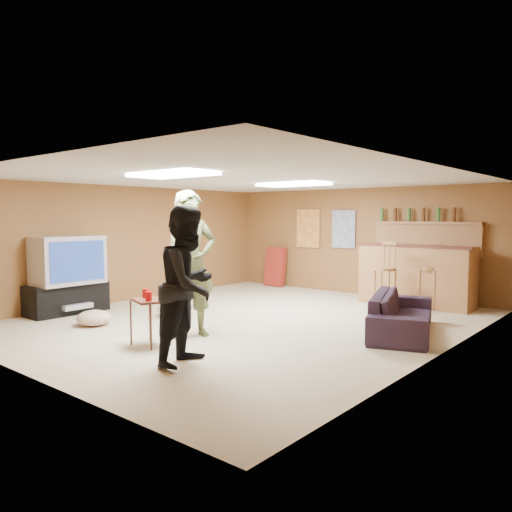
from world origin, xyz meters
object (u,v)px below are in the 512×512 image
Objects in this scene: bar_counter at (416,275)px; person_black at (189,285)px; sofa at (402,314)px; person_olive at (191,264)px; tv_body at (68,260)px; tray_table at (150,322)px.

person_black reaches higher than bar_counter.
person_olive is at bearing 113.28° from sofa.
tv_body is at bearing -133.00° from bar_counter.
tray_table is at bearing -106.82° from bar_counter.
person_olive is 1.13× the size of person_black.
bar_counter reaches higher than sofa.
sofa is 3.42m from tray_table.
tray_table is at bearing 62.42° from person_black.
bar_counter reaches higher than tray_table.
tv_body is 2.78m from tray_table.
sofa is (4.86, 2.21, -0.62)m from tv_body.
sofa is (0.71, -2.24, -0.27)m from bar_counter.
person_black is 3.15m from sofa.
person_black is 0.90× the size of sofa.
bar_counter is 2.37m from sofa.
person_black is at bearing -9.82° from tv_body.
person_olive reaches higher than tv_body.
tray_table is at bearing -8.90° from tv_body.
tray_table is at bearing -164.99° from person_olive.
person_olive is at bearing -108.60° from bar_counter.
bar_counter is 4.47m from person_olive.
bar_counter is at bearing -1.95° from sofa.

